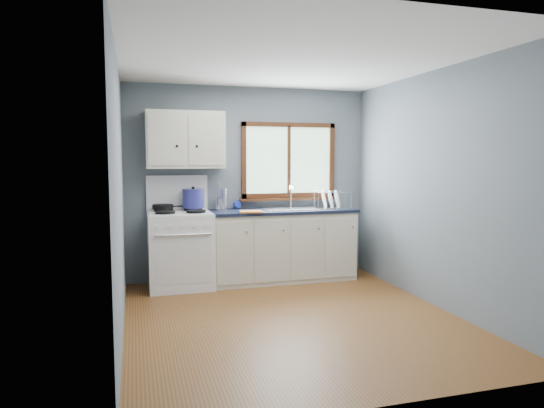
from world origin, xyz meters
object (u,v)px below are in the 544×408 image
object	(u,v)px
base_cabinets	(282,248)
dish_rack	(331,203)
stockpot	(193,198)
utensil_crock	(220,204)
thermos	(224,199)
skillet	(163,207)
gas_range	(180,247)
sink	(295,214)

from	to	relation	value
base_cabinets	dish_rack	xyz separation A→B (m)	(0.67, -0.03, 0.57)
base_cabinets	stockpot	bearing A→B (deg)	174.47
utensil_crock	stockpot	bearing A→B (deg)	-168.66
thermos	skillet	bearing A→B (deg)	-179.06
skillet	thermos	size ratio (longest dim) A/B	1.40
skillet	dish_rack	bearing A→B (deg)	-1.88
gas_range	thermos	distance (m)	0.82
thermos	sink	bearing A→B (deg)	-8.87
gas_range	thermos	size ratio (longest dim) A/B	5.01
stockpot	utensil_crock	bearing A→B (deg)	11.34
base_cabinets	utensil_crock	bearing A→B (deg)	166.94
sink	dish_rack	distance (m)	0.51
utensil_crock	gas_range	bearing A→B (deg)	-159.60
stockpot	utensil_crock	size ratio (longest dim) A/B	0.78
base_cabinets	utensil_crock	distance (m)	0.99
stockpot	sink	bearing A→B (deg)	-4.79
utensil_crock	base_cabinets	bearing A→B (deg)	-13.06
sink	utensil_crock	world-z (taller)	utensil_crock
base_cabinets	sink	xyz separation A→B (m)	(0.18, -0.00, 0.45)
thermos	dish_rack	world-z (taller)	thermos
base_cabinets	dish_rack	distance (m)	0.88
skillet	base_cabinets	bearing A→B (deg)	-2.73
utensil_crock	thermos	world-z (taller)	utensil_crock
sink	stockpot	xyz separation A→B (m)	(-1.30, 0.11, 0.22)
sink	thermos	size ratio (longest dim) A/B	3.09
base_cabinets	skillet	xyz separation A→B (m)	(-1.49, 0.13, 0.58)
skillet	dish_rack	xyz separation A→B (m)	(2.17, -0.15, -0.00)
utensil_crock	thermos	size ratio (longest dim) A/B	1.39
skillet	stockpot	distance (m)	0.38
thermos	base_cabinets	bearing A→B (deg)	-10.98
gas_range	dish_rack	size ratio (longest dim) A/B	2.64
gas_range	thermos	world-z (taller)	gas_range
base_cabinets	stockpot	xyz separation A→B (m)	(-1.12, 0.11, 0.67)
skillet	dish_rack	world-z (taller)	dish_rack
base_cabinets	stockpot	distance (m)	1.31
skillet	sink	bearing A→B (deg)	-2.22
stockpot	thermos	bearing A→B (deg)	4.72
gas_range	stockpot	world-z (taller)	gas_range
sink	thermos	world-z (taller)	sink
base_cabinets	dish_rack	bearing A→B (deg)	-2.20
stockpot	utensil_crock	distance (m)	0.37
stockpot	gas_range	bearing A→B (deg)	-144.83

